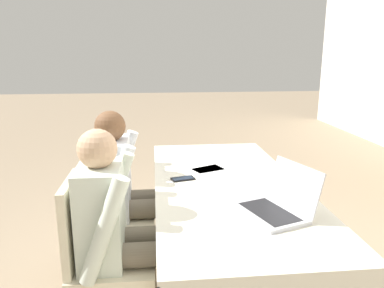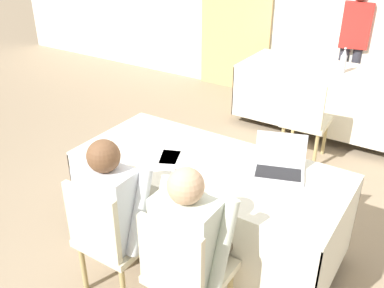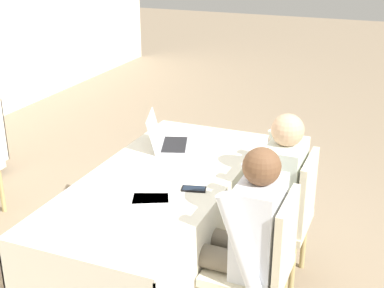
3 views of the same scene
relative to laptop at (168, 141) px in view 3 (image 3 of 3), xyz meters
The scene contains 11 objects.
ground_plane 0.93m from the laptop, 161.29° to the right, with size 24.00×24.00×0.00m, color gray.
conference_table_near 0.53m from the laptop, 161.29° to the right, with size 1.93×0.87×0.74m.
laptop is the anchor object (origin of this frame).
cell_phone 0.69m from the laptop, 142.69° to the right, with size 0.11×0.16×0.01m.
paper_beside_laptop 0.82m from the laptop, 159.19° to the right, with size 0.31×0.35×0.00m.
paper_centre_table 0.75m from the laptop, 166.62° to the right, with size 0.32×0.36×0.00m.
paper_left_edge 0.32m from the laptop, ahead, with size 0.25×0.32×0.00m.
chair_near_left 1.21m from the laptop, 129.77° to the right, with size 0.44×0.44×0.89m.
chair_near_right 0.96m from the laptop, 100.90° to the right, with size 0.44×0.44×0.89m.
person_checkered_shirt 1.10m from the laptop, 133.21° to the right, with size 0.50×0.52×1.15m.
person_white_shirt 0.83m from the laptop, 102.26° to the right, with size 0.50×0.52×1.15m.
Camera 3 is at (-2.70, -1.33, 2.16)m, focal length 50.00 mm.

